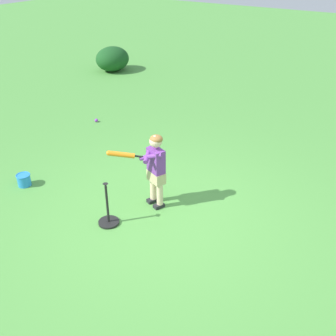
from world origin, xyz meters
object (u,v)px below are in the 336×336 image
at_px(play_ball_far_right, 96,120).
at_px(child_batter, 154,165).
at_px(toy_bucket, 24,180).
at_px(batting_tee, 108,217).

bearing_deg(play_ball_far_right, child_batter, -33.86).
height_order(child_batter, toy_bucket, child_batter).
distance_m(play_ball_far_right, toy_bucket, 2.60).
height_order(child_batter, batting_tee, child_batter).
distance_m(play_ball_far_right, batting_tee, 3.53).
bearing_deg(batting_tee, child_batter, 69.10).
relative_size(child_batter, toy_bucket, 5.00).
bearing_deg(batting_tee, toy_bucket, 178.75).
xyz_separation_m(child_batter, play_ball_far_right, (-2.73, 1.83, -0.61)).
xyz_separation_m(play_ball_far_right, toy_bucket, (0.75, -2.49, 0.06)).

